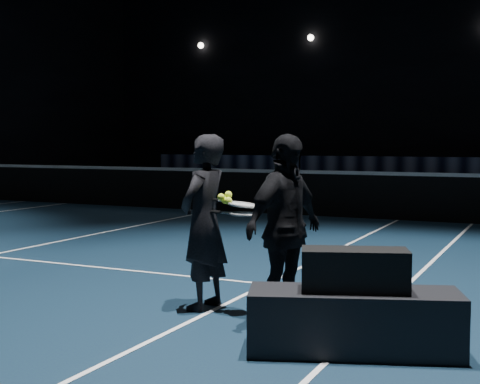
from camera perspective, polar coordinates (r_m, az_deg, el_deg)
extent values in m
plane|color=#0D1B32|center=(14.74, -2.59, -1.66)|extent=(36.00, 36.00, 0.00)
plane|color=black|center=(31.88, 13.06, 10.46)|extent=(30.00, 0.00, 30.00)
cube|color=black|center=(14.70, -2.60, 0.08)|extent=(12.80, 0.02, 0.86)
cube|color=white|center=(14.67, -2.60, 1.89)|extent=(12.80, 0.03, 0.07)
cube|color=black|center=(29.28, 11.85, 2.11)|extent=(22.00, 0.15, 0.90)
cube|color=black|center=(5.02, 9.70, -10.85)|extent=(1.61, 1.00, 0.46)
cube|color=black|center=(4.93, 9.76, -6.56)|extent=(0.83, 0.57, 0.31)
cube|color=white|center=(4.78, 9.21, -6.92)|extent=(0.34, 0.13, 0.10)
imported|color=black|center=(6.12, -3.09, -2.58)|extent=(0.42, 0.61, 1.60)
imported|color=black|center=(5.66, 3.84, -3.16)|extent=(0.63, 1.01, 1.60)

